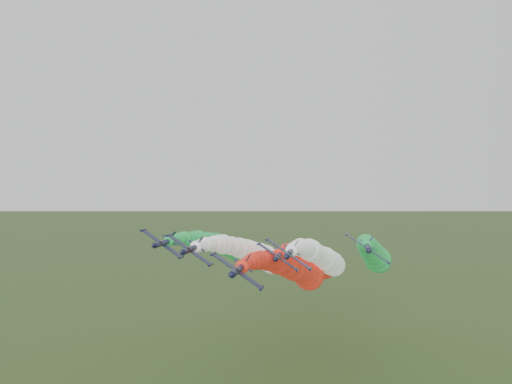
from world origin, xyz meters
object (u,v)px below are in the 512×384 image
at_px(jet_outer_right, 374,254).
at_px(jet_trail, 314,260).
at_px(jet_lead, 295,269).
at_px(jet_outer_left, 236,251).
at_px(jet_inner_right, 322,258).
at_px(jet_inner_left, 258,255).

relative_size(jet_outer_right, jet_trail, 0.99).
xyz_separation_m(jet_lead, jet_outer_left, (-20.65, 16.76, 2.44)).
height_order(jet_lead, jet_inner_right, jet_inner_right).
bearing_deg(jet_inner_left, jet_outer_right, 16.90).
height_order(jet_lead, jet_outer_right, jet_outer_right).
bearing_deg(jet_inner_right, jet_outer_right, 29.34).
bearing_deg(jet_trail, jet_outer_right, -15.70).
xyz_separation_m(jet_inner_right, jet_outer_left, (-27.78, 5.09, 0.72)).
bearing_deg(jet_inner_right, jet_outer_left, 169.61).
bearing_deg(jet_inner_right, jet_inner_left, -174.54).
distance_m(jet_inner_left, jet_trail, 22.88).
bearing_deg(jet_outer_right, jet_lead, -138.06).
distance_m(jet_inner_left, jet_outer_right, 36.60).
bearing_deg(jet_outer_right, jet_inner_right, -150.66).
xyz_separation_m(jet_inner_left, jet_outer_left, (-8.40, 6.94, 0.22)).
xyz_separation_m(jet_inner_left, jet_inner_right, (19.38, 1.85, -0.50)).
distance_m(jet_inner_right, jet_trail, 14.84).
relative_size(jet_inner_left, jet_outer_left, 0.99).
height_order(jet_inner_left, jet_inner_right, jet_inner_left).
height_order(jet_lead, jet_inner_left, jet_inner_left).
relative_size(jet_lead, jet_inner_left, 1.01).
bearing_deg(jet_inner_left, jet_trail, 45.00).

